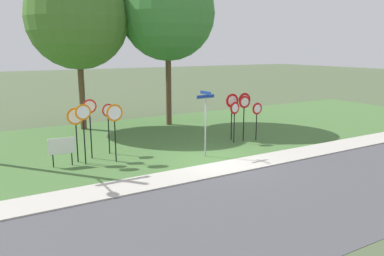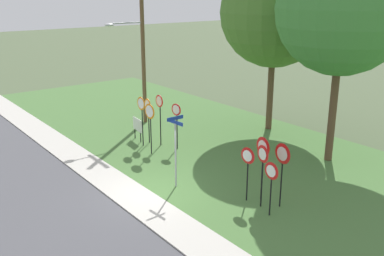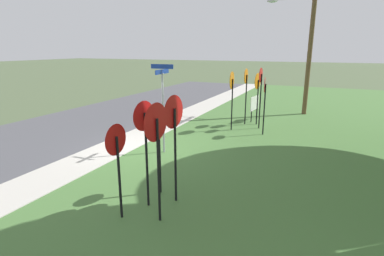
{
  "view_description": "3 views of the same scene",
  "coord_description": "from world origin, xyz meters",
  "views": [
    {
      "loc": [
        -9.34,
        -13.49,
        5.02
      ],
      "look_at": [
        0.31,
        2.71,
        1.08
      ],
      "focal_mm": 35.92,
      "sensor_mm": 36.0,
      "label": 1
    },
    {
      "loc": [
        13.87,
        -8.69,
        7.93
      ],
      "look_at": [
        -1.53,
        3.23,
        1.8
      ],
      "focal_mm": 41.07,
      "sensor_mm": 36.0,
      "label": 2
    },
    {
      "loc": [
        8.95,
        6.18,
        3.6
      ],
      "look_at": [
        0.72,
        2.49,
        1.22
      ],
      "focal_mm": 28.24,
      "sensor_mm": 36.0,
      "label": 3
    }
  ],
  "objects": [
    {
      "name": "notice_board",
      "position": [
        -6.01,
        2.93,
        0.87
      ],
      "size": [
        1.1,
        0.17,
        1.25
      ],
      "rotation": [
        0.0,
        0.0,
        -0.13
      ],
      "color": "black",
      "rests_on": "grass_median"
    },
    {
      "name": "yield_sign_near_right",
      "position": [
        4.22,
        2.34,
        1.58
      ],
      "size": [
        0.66,
        0.1,
        2.09
      ],
      "rotation": [
        0.0,
        0.0,
        -0.02
      ],
      "color": "black",
      "rests_on": "grass_median"
    },
    {
      "name": "stop_sign_far_center",
      "position": [
        -3.62,
        3.84,
        1.76
      ],
      "size": [
        0.61,
        0.14,
        2.42
      ],
      "rotation": [
        0.0,
        0.0,
        0.18
      ],
      "color": "black",
      "rests_on": "grass_median"
    },
    {
      "name": "stop_sign_near_right",
      "position": [
        -3.82,
        2.38,
        1.94
      ],
      "size": [
        0.76,
        0.11,
        2.6
      ],
      "rotation": [
        0.0,
        0.0,
        0.06
      ],
      "color": "black",
      "rests_on": "grass_median"
    },
    {
      "name": "oak_tree_left",
      "position": [
        -3.11,
        10.23,
        6.75
      ],
      "size": [
        6.07,
        6.07,
        9.76
      ],
      "color": "brown",
      "rests_on": "grass_median"
    },
    {
      "name": "ground_plane",
      "position": [
        0.0,
        0.0,
        0.0
      ],
      "size": [
        160.0,
        160.0,
        0.0
      ],
      "primitive_type": "plane",
      "color": "#4C5B3D"
    },
    {
      "name": "street_name_post",
      "position": [
        0.09,
        1.12,
        1.86
      ],
      "size": [
        0.96,
        0.82,
        3.06
      ],
      "rotation": [
        0.0,
        0.0,
        0.05
      ],
      "color": "#9EA0A8",
      "rests_on": "grass_median"
    },
    {
      "name": "oak_tree_right",
      "position": [
        2.15,
        8.77,
        7.15
      ],
      "size": [
        5.95,
        5.95,
        10.1
      ],
      "color": "brown",
      "rests_on": "grass_median"
    },
    {
      "name": "grass_median",
      "position": [
        0.0,
        6.0,
        0.02
      ],
      "size": [
        44.0,
        12.0,
        0.04
      ],
      "primitive_type": "cube",
      "color": "#477038",
      "rests_on": "ground_plane"
    },
    {
      "name": "stop_sign_near_left",
      "position": [
        -5.09,
        2.68,
        1.96
      ],
      "size": [
        0.69,
        0.1,
        2.66
      ],
      "rotation": [
        0.0,
        0.0,
        0.02
      ],
      "color": "black",
      "rests_on": "grass_median"
    },
    {
      "name": "stop_sign_far_left",
      "position": [
        -5.29,
        3.19,
        1.83
      ],
      "size": [
        0.76,
        0.13,
        2.46
      ],
      "rotation": [
        0.0,
        0.0,
        -0.12
      ],
      "color": "black",
      "rests_on": "grass_median"
    },
    {
      "name": "yield_sign_center",
      "position": [
        3.53,
        2.6,
        1.88
      ],
      "size": [
        0.66,
        0.14,
        2.48
      ],
      "rotation": [
        0.0,
        0.0,
        -0.17
      ],
      "color": "black",
      "rests_on": "grass_median"
    },
    {
      "name": "sidewalk_strip",
      "position": [
        0.0,
        -0.8,
        0.03
      ],
      "size": [
        44.0,
        1.6,
        0.06
      ],
      "primitive_type": "cube",
      "color": "#BCB7AD",
      "rests_on": "ground_plane"
    },
    {
      "name": "yield_sign_near_left",
      "position": [
        2.84,
        2.53,
        1.67
      ],
      "size": [
        0.66,
        0.12,
        2.21
      ],
      "rotation": [
        0.0,
        0.0,
        0.1
      ],
      "color": "black",
      "rests_on": "grass_median"
    },
    {
      "name": "yield_sign_far_right",
      "position": [
        3.07,
        3.09,
        1.97
      ],
      "size": [
        0.77,
        0.13,
        2.57
      ],
      "rotation": [
        0.0,
        0.0,
        -0.11
      ],
      "color": "black",
      "rests_on": "grass_median"
    },
    {
      "name": "stop_sign_far_right",
      "position": [
        -4.58,
        3.47,
        2.0
      ],
      "size": [
        0.64,
        0.09,
        2.75
      ],
      "rotation": [
        0.0,
        0.0,
        -0.01
      ],
      "color": "black",
      "rests_on": "grass_median"
    },
    {
      "name": "road_asphalt",
      "position": [
        0.0,
        -4.8,
        0.01
      ],
      "size": [
        44.0,
        6.4,
        0.01
      ],
      "primitive_type": "cube",
      "color": "#4C4C51",
      "rests_on": "ground_plane"
    },
    {
      "name": "yield_sign_far_left",
      "position": [
        3.98,
        3.16,
        1.95
      ],
      "size": [
        0.79,
        0.12,
        2.55
      ],
      "rotation": [
        0.0,
        0.0,
        -0.09
      ],
      "color": "black",
      "rests_on": "grass_median"
    }
  ]
}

